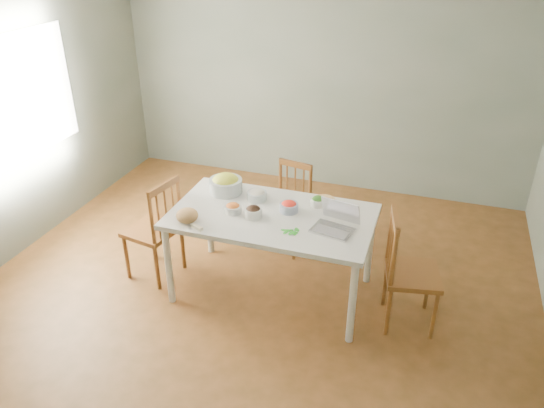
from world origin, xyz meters
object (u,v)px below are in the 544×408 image
(chair_far, at_px, (287,209))
(bread_boule, at_px, (187,215))
(bowl_squash, at_px, (226,184))
(chair_right, at_px, (413,272))
(chair_left, at_px, (152,228))
(dining_table, at_px, (272,254))
(laptop, at_px, (333,219))

(chair_far, height_order, bread_boule, bread_boule)
(chair_far, bearing_deg, bowl_squash, -120.54)
(chair_right, relative_size, bread_boule, 5.50)
(chair_far, xyz_separation_m, chair_left, (-1.05, -0.83, 0.05))
(chair_far, relative_size, chair_left, 0.89)
(bread_boule, relative_size, bowl_squash, 0.61)
(chair_far, distance_m, bread_boule, 1.28)
(dining_table, height_order, bread_boule, bread_boule)
(chair_right, xyz_separation_m, bread_boule, (-1.84, -0.31, 0.36))
(bread_boule, bearing_deg, bowl_squash, 81.34)
(chair_far, xyz_separation_m, bread_boule, (-0.53, -1.09, 0.42))
(dining_table, xyz_separation_m, chair_left, (-1.14, -0.08, 0.10))
(chair_far, height_order, laptop, laptop)
(chair_far, relative_size, bread_boule, 4.90)
(chair_right, distance_m, bread_boule, 1.90)
(chair_far, bearing_deg, dining_table, -71.51)
(chair_far, bearing_deg, chair_left, -130.21)
(chair_left, xyz_separation_m, bowl_squash, (0.61, 0.34, 0.39))
(chair_right, relative_size, laptop, 3.09)
(chair_right, distance_m, laptop, 0.78)
(dining_table, height_order, chair_right, chair_right)
(chair_right, bearing_deg, chair_left, 80.25)
(chair_right, height_order, bowl_squash, chair_right)
(bowl_squash, height_order, laptop, laptop)
(laptop, bearing_deg, chair_far, 138.55)
(dining_table, distance_m, laptop, 0.76)
(dining_table, distance_m, bread_boule, 0.85)
(chair_far, distance_m, bowl_squash, 0.79)
(dining_table, relative_size, laptop, 5.26)
(chair_far, relative_size, bowl_squash, 2.99)
(chair_right, relative_size, bowl_squash, 3.36)
(chair_far, distance_m, laptop, 1.17)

